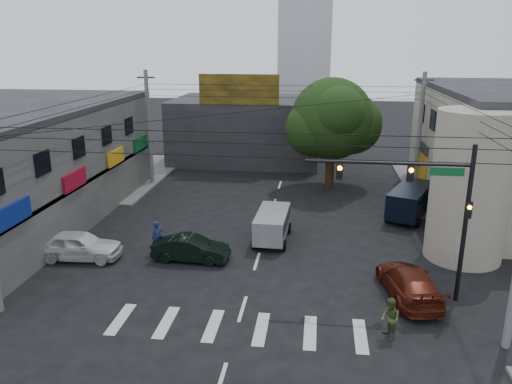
% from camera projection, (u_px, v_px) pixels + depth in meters
% --- Properties ---
extents(ground, '(160.00, 160.00, 0.00)m').
position_uv_depth(ground, '(252.00, 278.00, 24.79)').
color(ground, black).
rests_on(ground, ground).
extents(sidewalk_far_left, '(16.00, 16.00, 0.15)m').
position_uv_depth(sidewalk_far_left, '(78.00, 174.00, 44.05)').
color(sidewalk_far_left, '#514F4C').
rests_on(sidewalk_far_left, ground).
extents(sidewalk_far_right, '(16.00, 16.00, 0.15)m').
position_uv_depth(sidewalk_far_right, '(506.00, 188.00, 39.66)').
color(sidewalk_far_right, '#514F4C').
rests_on(sidewalk_far_right, ground).
extents(corner_column, '(4.00, 4.00, 8.00)m').
position_uv_depth(corner_column, '(470.00, 187.00, 26.08)').
color(corner_column, gray).
rests_on(corner_column, ground).
extents(building_far, '(14.00, 10.00, 6.00)m').
position_uv_depth(building_far, '(247.00, 129.00, 49.09)').
color(building_far, '#232326').
rests_on(building_far, ground).
extents(billboard, '(7.00, 0.30, 2.60)m').
position_uv_depth(billboard, '(239.00, 89.00, 43.20)').
color(billboard, olive).
rests_on(billboard, building_far).
extents(street_tree, '(6.40, 6.40, 8.70)m').
position_uv_depth(street_tree, '(332.00, 119.00, 38.86)').
color(street_tree, black).
rests_on(street_tree, ground).
extents(traffic_gantry, '(7.10, 0.35, 7.20)m').
position_uv_depth(traffic_gantry, '(428.00, 198.00, 21.48)').
color(traffic_gantry, black).
rests_on(traffic_gantry, ground).
extents(utility_pole_far_left, '(0.32, 0.32, 9.20)m').
position_uv_depth(utility_pole_far_left, '(149.00, 129.00, 39.93)').
color(utility_pole_far_left, '#59595B').
rests_on(utility_pole_far_left, ground).
extents(utility_pole_far_right, '(0.32, 0.32, 9.20)m').
position_uv_depth(utility_pole_far_right, '(419.00, 134.00, 37.37)').
color(utility_pole_far_right, '#59595B').
rests_on(utility_pole_far_right, ground).
extents(dark_sedan, '(1.75, 4.21, 1.35)m').
position_uv_depth(dark_sedan, '(191.00, 248.00, 26.64)').
color(dark_sedan, black).
rests_on(dark_sedan, ground).
extents(white_compact, '(2.35, 4.75, 1.54)m').
position_uv_depth(white_compact, '(79.00, 245.00, 26.80)').
color(white_compact, silver).
rests_on(white_compact, ground).
extents(maroon_sedan, '(3.58, 5.62, 1.45)m').
position_uv_depth(maroon_sedan, '(409.00, 283.00, 22.77)').
color(maroon_sedan, '#4B150A').
rests_on(maroon_sedan, ground).
extents(silver_minivan, '(4.23, 2.03, 1.76)m').
position_uv_depth(silver_minivan, '(272.00, 226.00, 29.25)').
color(silver_minivan, '#919398').
rests_on(silver_minivan, ground).
extents(navy_van, '(6.51, 5.61, 2.05)m').
position_uv_depth(navy_van, '(410.00, 202.00, 33.16)').
color(navy_van, black).
rests_on(navy_van, ground).
extents(traffic_officer, '(1.03, 0.99, 1.85)m').
position_uv_depth(traffic_officer, '(158.00, 238.00, 27.46)').
color(traffic_officer, '#15254C').
rests_on(traffic_officer, ground).
extents(pedestrian_olive, '(1.26, 1.19, 1.72)m').
position_uv_depth(pedestrian_olive, '(390.00, 319.00, 19.53)').
color(pedestrian_olive, '#3D4922').
rests_on(pedestrian_olive, ground).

